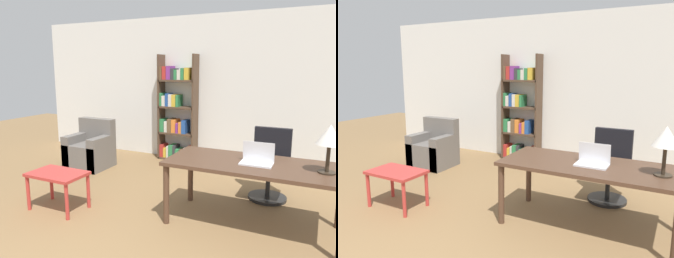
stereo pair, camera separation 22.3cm
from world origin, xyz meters
TOP-DOWN VIEW (x-y plane):
  - wall_back at (0.00, 4.53)m, footprint 8.00×0.06m
  - desk at (1.07, 2.23)m, footprint 1.89×0.85m
  - laptop at (1.11, 2.22)m, footprint 0.34×0.22m
  - table_lamp at (1.80, 2.20)m, footprint 0.26×0.26m
  - office_chair at (1.12, 3.16)m, footprint 0.52×0.52m
  - side_table_blue at (-1.20, 1.62)m, footprint 0.70×0.45m
  - armchair at (-1.99, 3.22)m, footprint 0.71×0.64m
  - bookshelf at (-0.82, 4.34)m, footprint 0.74×0.28m

SIDE VIEW (x-z plane):
  - armchair at x=-1.99m, z-range -0.13..0.72m
  - side_table_blue at x=-1.20m, z-range 0.17..0.64m
  - office_chair at x=1.12m, z-range -0.04..0.91m
  - desk at x=1.07m, z-range 0.28..1.02m
  - laptop at x=1.11m, z-range 0.67..0.90m
  - bookshelf at x=-0.82m, z-range -0.12..1.88m
  - table_lamp at x=1.80m, z-range 0.86..1.35m
  - wall_back at x=0.00m, z-range 0.00..2.70m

